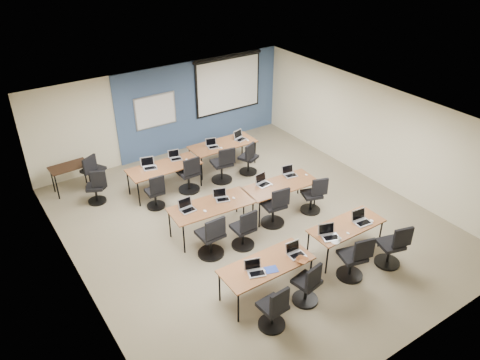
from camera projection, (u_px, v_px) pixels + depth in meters
floor at (251, 223)px, 11.26m from camera, size 8.00×9.00×0.02m
ceiling at (252, 119)px, 9.89m from camera, size 8.00×9.00×0.02m
wall_back at (164, 111)px, 13.80m from camera, size 8.00×0.04×2.70m
wall_front at (415, 292)px, 7.35m from camera, size 8.00×0.04×2.70m
wall_left at (75, 233)px, 8.66m from camera, size 0.04×9.00×2.70m
wall_right at (374, 133)px, 12.50m from camera, size 0.04×9.00×2.70m
blue_accent_panel at (201, 103)px, 14.38m from camera, size 5.50×0.04×2.70m
whiteboard at (155, 111)px, 13.55m from camera, size 1.28×0.03×0.98m
projector_screen at (228, 81)px, 14.52m from camera, size 2.40×0.10×1.82m
training_table_front_left at (266, 266)px, 8.88m from camera, size 1.84×0.77×0.73m
training_table_front_right at (346, 227)px, 9.96m from camera, size 1.71×0.71×0.73m
training_table_mid_left at (212, 206)px, 10.63m from camera, size 1.94×0.81×0.73m
training_table_mid_right at (281, 186)px, 11.41m from camera, size 1.86×0.77×0.73m
training_table_back_left at (164, 168)px, 12.20m from camera, size 1.91×0.79×0.73m
training_table_back_right at (223, 145)px, 13.35m from camera, size 1.92×0.80×0.73m
laptop_0 at (255, 270)px, 8.63m from camera, size 0.32×0.27×0.24m
mouse_0 at (264, 270)px, 8.69m from camera, size 0.08×0.10×0.03m
task_chair_0 at (274, 311)px, 8.26m from camera, size 0.50×0.50×0.99m
laptop_1 at (295, 252)px, 9.08m from camera, size 0.32×0.27×0.24m
mouse_1 at (306, 256)px, 9.04m from camera, size 0.07×0.10×0.03m
task_chair_1 at (308, 286)px, 8.79m from camera, size 0.50×0.50×0.99m
laptop_2 at (329, 234)px, 9.55m from camera, size 0.35×0.30×0.27m
mouse_2 at (348, 233)px, 9.67m from camera, size 0.07×0.09×0.03m
task_chair_2 at (354, 261)px, 9.40m from camera, size 0.55×0.55×1.02m
laptop_3 at (361, 219)px, 10.00m from camera, size 0.35×0.30×0.27m
mouse_3 at (372, 221)px, 10.05m from camera, size 0.08×0.11×0.03m
task_chair_3 at (392, 249)px, 9.74m from camera, size 0.54×0.54×1.01m
laptop_4 at (187, 207)px, 10.41m from camera, size 0.33×0.28×0.25m
mouse_4 at (205, 211)px, 10.37m from camera, size 0.09×0.12×0.04m
task_chair_4 at (212, 239)px, 9.99m from camera, size 0.58×0.58×1.05m
laptop_5 at (221, 197)px, 10.79m from camera, size 0.32×0.27×0.24m
mouse_5 at (234, 198)px, 10.83m from camera, size 0.07×0.11×0.04m
task_chair_5 at (244, 232)px, 10.26m from camera, size 0.52×0.52×1.00m
laptop_6 at (263, 182)px, 11.37m from camera, size 0.33×0.28×0.25m
mouse_6 at (272, 184)px, 11.36m from camera, size 0.07×0.10×0.03m
task_chair_6 at (275, 209)px, 10.99m from camera, size 0.57×0.57×1.04m
laptop_7 at (289, 173)px, 11.75m from camera, size 0.32×0.27×0.24m
mouse_7 at (306, 175)px, 11.77m from camera, size 0.08×0.10×0.03m
task_chair_7 at (313, 198)px, 11.47m from camera, size 0.52×0.50×0.98m
laptop_8 at (149, 165)px, 12.08m from camera, size 0.35×0.30×0.27m
mouse_8 at (156, 167)px, 12.14m from camera, size 0.06×0.09×0.03m
task_chair_8 at (156, 194)px, 11.63m from camera, size 0.47×0.47×0.95m
laptop_9 at (175, 157)px, 12.51m from camera, size 0.30×0.26×0.23m
mouse_9 at (187, 160)px, 12.47m from camera, size 0.08×0.11×0.04m
task_chair_9 at (189, 177)px, 12.29m from camera, size 0.57×0.57×1.05m
laptop_10 at (212, 145)px, 13.13m from camera, size 0.31×0.26×0.24m
mouse_10 at (221, 148)px, 13.07m from camera, size 0.07×0.10×0.04m
task_chair_10 at (223, 167)px, 12.74m from camera, size 0.58×0.58×1.05m
laptop_11 at (240, 137)px, 13.56m from camera, size 0.33×0.28×0.25m
mouse_11 at (248, 140)px, 13.50m from camera, size 0.08×0.10×0.03m
task_chair_11 at (249, 161)px, 13.13m from camera, size 0.54×0.51×0.99m
blue_mousepad at (271, 270)px, 8.72m from camera, size 0.29×0.27×0.01m
snack_bowl at (302, 260)px, 8.90m from camera, size 0.33×0.33×0.06m
snack_plate at (335, 242)px, 9.44m from camera, size 0.23×0.23×0.01m
coffee_cup at (339, 240)px, 9.44m from camera, size 0.08×0.08×0.06m
utility_table at (69, 169)px, 12.19m from camera, size 0.97×0.54×0.75m
spare_chair_a at (93, 174)px, 12.41m from camera, size 0.63×0.57×1.04m
spare_chair_b at (97, 189)px, 11.84m from camera, size 0.50×0.46×0.95m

